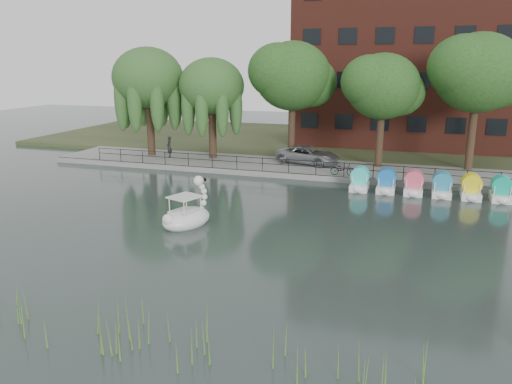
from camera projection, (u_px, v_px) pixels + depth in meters
The scene contains 17 objects.
ground_plane at pixel (221, 237), 24.13m from camera, with size 120.00×120.00×0.00m, color #3F4E4D.
promenade at pixel (297, 168), 38.80m from camera, with size 40.00×6.00×0.40m, color gray.
kerb at pixel (288, 176), 36.09m from camera, with size 40.00×0.25×0.40m, color gray.
land_strip at pixel (328, 141), 51.68m from camera, with size 60.00×22.00×0.36m, color #47512D.
railing at pixel (289, 162), 36.03m from camera, with size 32.00×0.05×1.00m.
apartment_building at pixel (405, 49), 47.23m from camera, with size 20.00×10.07×18.00m.
willow_left at pixel (148, 78), 41.43m from camera, with size 5.88×5.88×9.01m.
willow_mid at pixel (212, 86), 40.41m from camera, with size 5.32×5.32×8.15m.
broadleaf_center at pixel (293, 77), 39.19m from camera, with size 6.00×6.00×9.25m.
broadleaf_right at pixel (383, 87), 36.81m from camera, with size 5.40×5.40×8.32m.
broadleaf_far at pixel (478, 73), 35.54m from camera, with size 6.30×6.30×9.71m.
minivan at pixel (308, 154), 39.18m from camera, with size 5.72×2.63×1.59m, color gray.
bicycle at pixel (343, 168), 35.23m from camera, with size 1.72×0.60×1.00m, color gray.
pedestrian at pixel (169, 145), 41.84m from camera, with size 0.71×0.48×1.98m, color black.
swan_boat at pixel (187, 215), 25.83m from camera, with size 2.72×3.35×2.46m.
pedal_boat_row at pixel (442, 187), 31.32m from camera, with size 11.35×1.70×1.40m.
reed_bank at pixel (163, 330), 14.64m from camera, with size 24.00×2.40×1.20m.
Camera 1 is at (8.63, -21.14, 8.28)m, focal length 35.00 mm.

